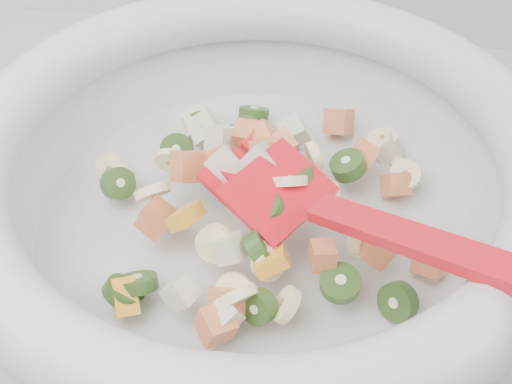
# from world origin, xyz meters

# --- Properties ---
(mixing_bowl) EXTENTS (0.45, 0.43, 0.15)m
(mixing_bowl) POSITION_xyz_m (-0.04, 1.41, 0.97)
(mixing_bowl) COLOR silver
(mixing_bowl) RESTS_ON counter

